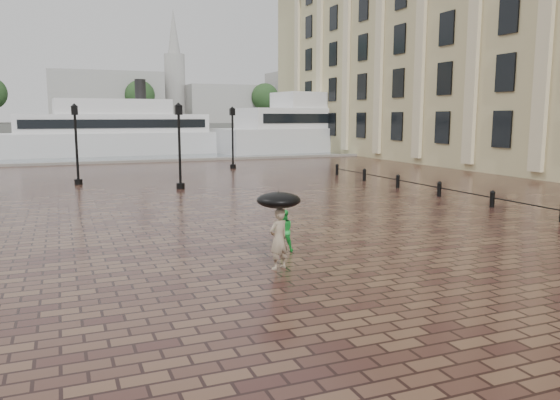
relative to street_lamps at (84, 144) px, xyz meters
name	(u,v)px	position (x,y,z in m)	size (l,w,h in m)	color
ground	(178,255)	(1.60, -17.60, -2.33)	(300.00, 300.00, 0.00)	#321A17
harbour_water	(76,138)	(1.60, 74.40, -2.33)	(240.00, 240.00, 0.00)	#4A555B
quay_edge	(99,164)	(1.60, 14.40, -2.33)	(80.00, 0.60, 0.30)	slate
far_shore	(69,126)	(1.60, 142.40, -1.33)	(300.00, 60.00, 2.00)	#4C4C47
distant_skyline	(234,98)	(49.74, 132.40, 7.13)	(102.50, 22.00, 33.00)	#9B9993
far_trees	(68,95)	(1.60, 120.40, 7.09)	(188.00, 8.00, 13.50)	#2D2119
bollard_row	(439,188)	(15.60, -11.10, -1.93)	(0.22, 21.22, 0.73)	black
street_lamps	(84,144)	(0.00, 0.00, 0.00)	(21.44, 14.44, 4.40)	black
adult_pedestrian	(279,239)	(3.69, -19.97, -1.55)	(0.57, 0.37, 1.56)	tan
child_pedestrian	(283,231)	(4.49, -18.33, -1.72)	(0.59, 0.46, 1.21)	green
ferry_near	(114,132)	(3.90, 24.98, -0.06)	(23.28, 6.76, 7.55)	silver
ferry_far	(330,127)	(27.27, 23.26, 0.30)	(27.31, 10.27, 8.74)	silver
umbrella	(279,200)	(3.69, -19.97, -0.56)	(1.10, 1.10, 1.10)	black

